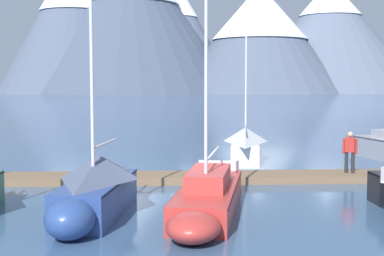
{
  "coord_description": "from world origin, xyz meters",
  "views": [
    {
      "loc": [
        0.08,
        -17.77,
        3.93
      ],
      "look_at": [
        0.0,
        6.0,
        2.0
      ],
      "focal_mm": 50.98,
      "sensor_mm": 36.0,
      "label": 1
    }
  ],
  "objects_px": {
    "sailboat_mid_dock_starboard": "(209,198)",
    "sailboat_far_berth": "(247,143)",
    "sailboat_mid_dock_port": "(97,189)",
    "person_on_dock": "(352,150)"
  },
  "relations": [
    {
      "from": "sailboat_mid_dock_port",
      "to": "sailboat_far_berth",
      "type": "xyz_separation_m",
      "value": [
        5.63,
        12.49,
        -0.02
      ]
    },
    {
      "from": "sailboat_mid_dock_starboard",
      "to": "person_on_dock",
      "type": "xyz_separation_m",
      "value": [
        5.98,
        5.94,
        0.73
      ]
    },
    {
      "from": "person_on_dock",
      "to": "sailboat_far_berth",
      "type": "bearing_deg",
      "value": 120.41
    },
    {
      "from": "sailboat_mid_dock_port",
      "to": "person_on_dock",
      "type": "xyz_separation_m",
      "value": [
        9.28,
        6.28,
        0.4
      ]
    },
    {
      "from": "sailboat_mid_dock_starboard",
      "to": "sailboat_far_berth",
      "type": "bearing_deg",
      "value": 79.13
    },
    {
      "from": "sailboat_far_berth",
      "to": "person_on_dock",
      "type": "height_order",
      "value": "sailboat_far_berth"
    },
    {
      "from": "sailboat_far_berth",
      "to": "person_on_dock",
      "type": "distance_m",
      "value": 7.21
    },
    {
      "from": "sailboat_mid_dock_starboard",
      "to": "person_on_dock",
      "type": "height_order",
      "value": "sailboat_mid_dock_starboard"
    },
    {
      "from": "sailboat_mid_dock_port",
      "to": "person_on_dock",
      "type": "height_order",
      "value": "sailboat_mid_dock_port"
    },
    {
      "from": "sailboat_mid_dock_port",
      "to": "sailboat_mid_dock_starboard",
      "type": "distance_m",
      "value": 3.34
    }
  ]
}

